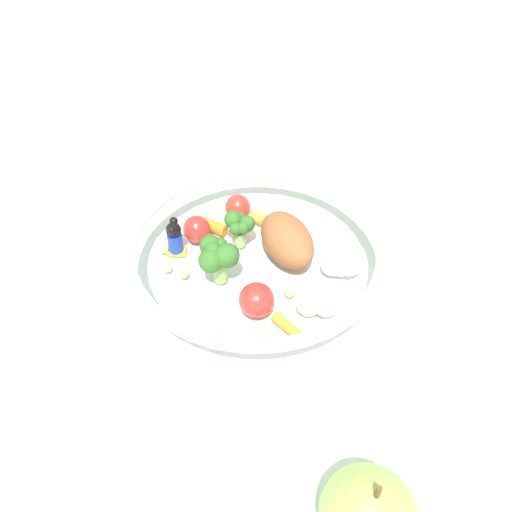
# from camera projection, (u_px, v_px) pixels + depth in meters

# --- Properties ---
(ground_plane) EXTENTS (2.40, 2.40, 0.00)m
(ground_plane) POSITION_uv_depth(u_px,v_px,m) (268.00, 276.00, 0.54)
(ground_plane) COLOR silver
(food_container) EXTENTS (0.25, 0.25, 0.06)m
(food_container) POSITION_uv_depth(u_px,v_px,m) (260.00, 255.00, 0.52)
(food_container) COLOR white
(food_container) RESTS_ON ground_plane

